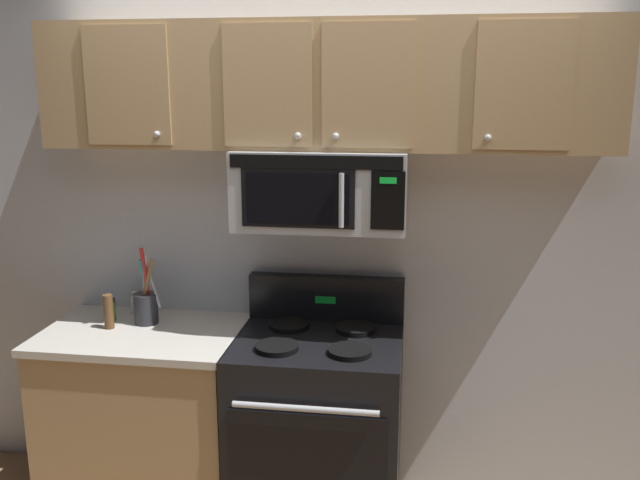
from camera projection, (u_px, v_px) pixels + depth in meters
The scene contains 9 objects.
back_wall at pixel (329, 226), 3.31m from camera, with size 5.20×0.10×2.70m, color silver.
stove_range at pixel (318, 427), 3.16m from camera, with size 0.76×0.69×1.12m.
over_range_microwave at pixel (322, 189), 3.02m from camera, with size 0.76×0.43×0.35m.
upper_cabinets at pixel (323, 86), 2.95m from camera, with size 2.50×0.36×0.55m.
counter_segment at pixel (148, 417), 3.29m from camera, with size 0.93×0.65×0.90m.
utensil_crock_charcoal at pixel (146, 304), 3.25m from camera, with size 0.13×0.11×0.39m.
salt_shaker at pixel (134, 303), 3.41m from camera, with size 0.04×0.04×0.11m.
pepper_mill at pixel (109, 312), 3.19m from camera, with size 0.05×0.05×0.17m, color brown.
spice_jar at pixel (111, 310), 3.30m from camera, with size 0.05×0.05×0.11m.
Camera 1 is at (0.42, -2.43, 2.03)m, focal length 37.89 mm.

